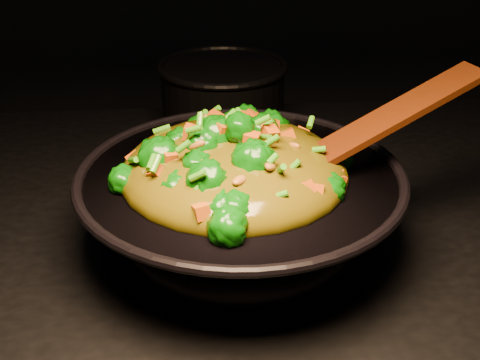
{
  "coord_description": "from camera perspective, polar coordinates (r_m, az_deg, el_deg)",
  "views": [
    {
      "loc": [
        -0.07,
        -0.84,
        1.41
      ],
      "look_at": [
        -0.01,
        -0.11,
        1.01
      ],
      "focal_mm": 45.0,
      "sensor_mm": 36.0,
      "label": 1
    }
  ],
  "objects": [
    {
      "name": "stir_fry",
      "position": [
        0.8,
        -0.58,
        3.87
      ],
      "size": [
        0.41,
        0.41,
        0.11
      ],
      "primitive_type": null,
      "rotation": [
        0.0,
        0.0,
        0.42
      ],
      "color": "#0B5A06",
      "rests_on": "wok"
    },
    {
      "name": "wok",
      "position": [
        0.85,
        0.06,
        -3.07
      ],
      "size": [
        0.44,
        0.44,
        0.12
      ],
      "primitive_type": null,
      "rotation": [
        0.0,
        0.0,
        0.01
      ],
      "color": "black",
      "rests_on": "stovetop"
    },
    {
      "name": "back_pot",
      "position": [
        1.24,
        -1.63,
        7.9
      ],
      "size": [
        0.27,
        0.27,
        0.14
      ],
      "primitive_type": "cylinder",
      "rotation": [
        0.0,
        0.0,
        -0.07
      ],
      "color": "black",
      "rests_on": "stovetop"
    },
    {
      "name": "spatula",
      "position": [
        0.83,
        12.0,
        4.66
      ],
      "size": [
        0.33,
        0.14,
        0.14
      ],
      "primitive_type": "cube",
      "rotation": [
        0.0,
        -0.38,
        0.26
      ],
      "color": "#331505",
      "rests_on": "wok"
    }
  ]
}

